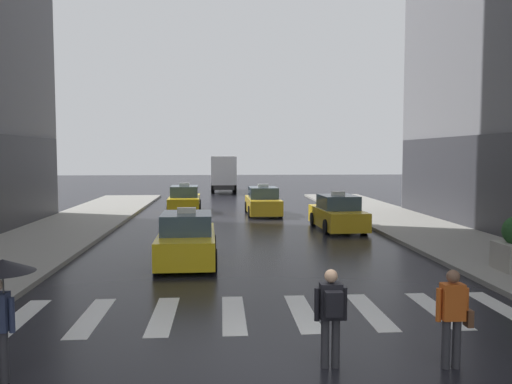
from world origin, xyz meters
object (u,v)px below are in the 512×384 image
(taxi_second, at_px, (338,214))
(pedestrian_with_backpack, at_px, (331,311))
(box_truck, at_px, (224,172))
(pedestrian_with_handbag, at_px, (453,313))
(taxi_lead, at_px, (187,240))
(taxi_third, at_px, (263,202))
(pedestrian_with_umbrella, at_px, (0,287))
(taxi_fourth, at_px, (185,201))

(taxi_second, bearing_deg, pedestrian_with_backpack, -103.19)
(taxi_second, distance_m, box_truck, 24.71)
(pedestrian_with_backpack, bearing_deg, pedestrian_with_handbag, -3.73)
(taxi_second, relative_size, pedestrian_with_handbag, 2.79)
(taxi_lead, distance_m, taxi_second, 9.54)
(taxi_lead, height_order, taxi_third, same)
(taxi_second, height_order, pedestrian_with_handbag, taxi_second)
(box_truck, relative_size, pedestrian_with_umbrella, 3.89)
(taxi_lead, relative_size, taxi_third, 1.00)
(pedestrian_with_handbag, bearing_deg, box_truck, 95.07)
(taxi_lead, relative_size, pedestrian_with_backpack, 2.77)
(box_truck, relative_size, pedestrian_with_backpack, 4.57)
(pedestrian_with_umbrella, relative_size, pedestrian_with_handbag, 1.18)
(taxi_third, height_order, pedestrian_with_backpack, taxi_third)
(taxi_lead, height_order, taxi_fourth, same)
(taxi_third, xyz_separation_m, box_truck, (-2.18, 17.97, 1.13))
(taxi_lead, relative_size, pedestrian_with_umbrella, 2.36)
(pedestrian_with_umbrella, bearing_deg, pedestrian_with_backpack, 2.29)
(box_truck, relative_size, pedestrian_with_handbag, 4.57)
(pedestrian_with_handbag, bearing_deg, taxi_third, 93.54)
(taxi_third, relative_size, pedestrian_with_umbrella, 2.36)
(box_truck, height_order, pedestrian_with_backpack, box_truck)
(taxi_third, height_order, box_truck, box_truck)
(taxi_lead, relative_size, pedestrian_with_handbag, 2.77)
(taxi_third, height_order, pedestrian_with_handbag, taxi_third)
(taxi_lead, xyz_separation_m, taxi_third, (3.57, 13.06, 0.00))
(taxi_fourth, bearing_deg, pedestrian_with_handbag, -75.60)
(taxi_second, height_order, taxi_third, same)
(taxi_lead, height_order, box_truck, box_truck)
(taxi_second, distance_m, taxi_third, 6.86)
(taxi_second, xyz_separation_m, taxi_fourth, (-7.67, 7.64, 0.00))
(taxi_second, distance_m, pedestrian_with_umbrella, 18.15)
(taxi_fourth, distance_m, pedestrian_with_backpack, 23.61)
(taxi_second, relative_size, taxi_fourth, 1.01)
(taxi_second, xyz_separation_m, pedestrian_with_umbrella, (-8.84, -15.84, 0.79))
(taxi_lead, bearing_deg, pedestrian_with_backpack, -71.48)
(taxi_third, xyz_separation_m, pedestrian_with_handbag, (1.36, -21.92, 0.21))
(taxi_fourth, height_order, pedestrian_with_handbag, taxi_fourth)
(pedestrian_with_umbrella, height_order, pedestrian_with_handbag, pedestrian_with_umbrella)
(taxi_second, xyz_separation_m, taxi_third, (-3.02, 6.16, 0.00))
(taxi_lead, bearing_deg, taxi_fourth, 94.25)
(taxi_fourth, bearing_deg, pedestrian_with_umbrella, -92.85)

